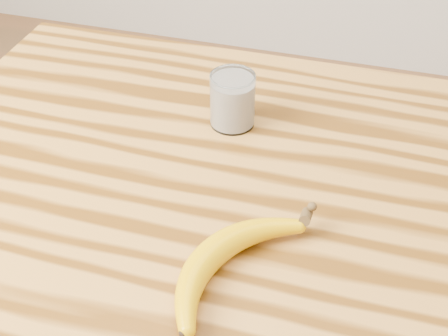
# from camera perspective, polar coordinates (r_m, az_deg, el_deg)

# --- Properties ---
(table) EXTENTS (1.20, 0.80, 0.90)m
(table) POSITION_cam_1_polar(r_m,az_deg,el_deg) (0.98, 4.94, -8.57)
(table) COLOR #A86F2C
(table) RESTS_ON ground
(smoothie_glass) EXTENTS (0.07, 0.07, 0.09)m
(smoothie_glass) POSITION_cam_1_polar(r_m,az_deg,el_deg) (1.01, 0.78, 6.17)
(smoothie_glass) COLOR white
(smoothie_glass) RESTS_ON table
(banana) EXTENTS (0.24, 0.34, 0.04)m
(banana) POSITION_cam_1_polar(r_m,az_deg,el_deg) (0.79, -1.00, -7.67)
(banana) COLOR #D39901
(banana) RESTS_ON table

